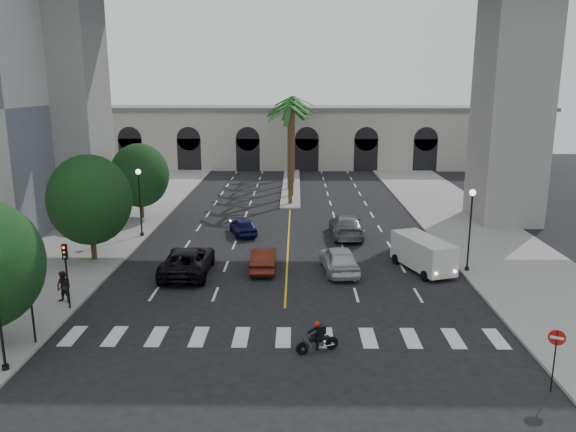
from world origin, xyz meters
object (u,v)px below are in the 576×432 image
object	(u,v)px
car_b	(263,259)
pedestrian_b	(64,287)
lamp_post_right	(470,223)
car_d	(346,226)
traffic_signal_near	(30,294)
car_e	(243,226)
traffic_signal_far	(66,265)
car_a	(339,259)
do_not_enter_sign	(556,347)
pedestrian_a	(14,283)
cargo_van	(423,253)
car_c	(187,261)
lamp_post_left_far	(140,197)
motorcycle_rider	(319,338)

from	to	relation	value
car_b	pedestrian_b	size ratio (longest dim) A/B	2.56
lamp_post_right	car_d	size ratio (longest dim) A/B	0.91
traffic_signal_near	car_e	bearing A→B (deg)	68.36
traffic_signal_far	car_e	size ratio (longest dim) A/B	0.91
car_a	car_b	xyz separation A→B (m)	(-4.82, 0.34, -0.12)
do_not_enter_sign	traffic_signal_near	bearing A→B (deg)	-166.68
pedestrian_a	cargo_van	bearing A→B (deg)	-7.73
lamp_post_right	car_a	size ratio (longest dim) A/B	1.07
car_a	car_d	size ratio (longest dim) A/B	0.84
traffic_signal_near	pedestrian_a	world-z (taller)	traffic_signal_near
car_c	pedestrian_b	distance (m)	7.69
lamp_post_left_far	traffic_signal_near	size ratio (longest dim) A/B	1.47
lamp_post_left_far	traffic_signal_near	distance (m)	18.51
traffic_signal_near	traffic_signal_far	distance (m)	4.00
pedestrian_b	lamp_post_left_far	bearing A→B (deg)	104.28
traffic_signal_far	car_a	distance (m)	16.08
car_b	do_not_enter_sign	world-z (taller)	do_not_enter_sign
lamp_post_right	motorcycle_rider	size ratio (longest dim) A/B	2.78
car_d	traffic_signal_near	bearing A→B (deg)	49.31
lamp_post_left_far	car_a	distance (m)	16.93
traffic_signal_far	cargo_van	bearing A→B (deg)	18.81
lamp_post_left_far	car_d	world-z (taller)	lamp_post_left_far
traffic_signal_far	cargo_van	distance (m)	21.13
lamp_post_left_far	car_a	bearing A→B (deg)	-28.56
car_a	car_b	distance (m)	4.83
car_c	pedestrian_b	world-z (taller)	pedestrian_b
motorcycle_rider	cargo_van	xyz separation A→B (m)	(7.06, 11.24, 0.53)
lamp_post_right	cargo_van	xyz separation A→B (m)	(-2.74, 0.30, -2.03)
traffic_signal_near	do_not_enter_sign	distance (m)	22.11
pedestrian_a	traffic_signal_near	bearing A→B (deg)	-76.95
car_c	car_e	size ratio (longest dim) A/B	1.53
do_not_enter_sign	car_a	bearing A→B (deg)	139.72
car_e	car_b	bearing A→B (deg)	86.02
traffic_signal_far	cargo_van	xyz separation A→B (m)	(19.96, 6.80, -1.32)
pedestrian_b	lamp_post_right	bearing A→B (deg)	30.02
traffic_signal_near	car_e	xyz separation A→B (m)	(7.70, 19.42, -1.82)
lamp_post_right	motorcycle_rider	bearing A→B (deg)	-131.85
lamp_post_left_far	do_not_enter_sign	world-z (taller)	lamp_post_left_far
pedestrian_a	pedestrian_b	bearing A→B (deg)	-33.46
pedestrian_a	lamp_post_left_far	bearing A→B (deg)	54.42
car_a	cargo_van	world-z (taller)	cargo_van
cargo_van	pedestrian_a	bearing A→B (deg)	172.97
lamp_post_left_far	car_d	bearing A→B (deg)	1.93
pedestrian_b	car_e	bearing A→B (deg)	76.72
traffic_signal_far	motorcycle_rider	bearing A→B (deg)	-18.99
car_d	cargo_van	xyz separation A→B (m)	(4.16, -8.24, 0.33)
lamp_post_left_far	car_b	bearing A→B (deg)	-37.78
motorcycle_rider	car_e	size ratio (longest dim) A/B	0.48
lamp_post_right	car_a	distance (m)	8.42
pedestrian_a	motorcycle_rider	bearing A→B (deg)	-40.15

